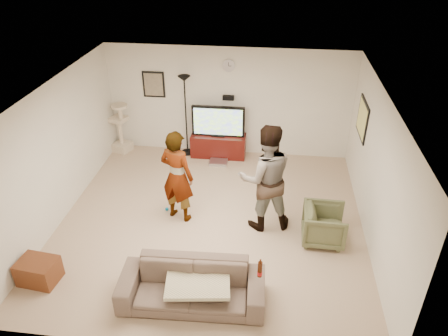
# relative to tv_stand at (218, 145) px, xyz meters

# --- Properties ---
(floor) EXTENTS (5.50, 5.50, 0.02)m
(floor) POSITION_rel_tv_stand_xyz_m (0.21, -2.50, -0.27)
(floor) COLOR tan
(floor) RESTS_ON ground
(ceiling) EXTENTS (5.50, 5.50, 0.02)m
(ceiling) POSITION_rel_tv_stand_xyz_m (0.21, -2.50, 2.25)
(ceiling) COLOR white
(ceiling) RESTS_ON wall_back
(wall_back) EXTENTS (5.50, 0.04, 2.50)m
(wall_back) POSITION_rel_tv_stand_xyz_m (0.21, 0.25, 0.99)
(wall_back) COLOR silver
(wall_back) RESTS_ON floor
(wall_front) EXTENTS (5.50, 0.04, 2.50)m
(wall_front) POSITION_rel_tv_stand_xyz_m (0.21, -5.25, 0.99)
(wall_front) COLOR silver
(wall_front) RESTS_ON floor
(wall_left) EXTENTS (0.04, 5.50, 2.50)m
(wall_left) POSITION_rel_tv_stand_xyz_m (-2.54, -2.50, 0.99)
(wall_left) COLOR silver
(wall_left) RESTS_ON floor
(wall_right) EXTENTS (0.04, 5.50, 2.50)m
(wall_right) POSITION_rel_tv_stand_xyz_m (2.96, -2.50, 0.99)
(wall_right) COLOR silver
(wall_right) RESTS_ON floor
(wall_clock) EXTENTS (0.26, 0.04, 0.26)m
(wall_clock) POSITION_rel_tv_stand_xyz_m (0.21, 0.22, 1.84)
(wall_clock) COLOR white
(wall_clock) RESTS_ON wall_back
(wall_speaker) EXTENTS (0.25, 0.10, 0.10)m
(wall_speaker) POSITION_rel_tv_stand_xyz_m (0.21, 0.19, 1.12)
(wall_speaker) COLOR black
(wall_speaker) RESTS_ON wall_back
(picture_back) EXTENTS (0.42, 0.03, 0.52)m
(picture_back) POSITION_rel_tv_stand_xyz_m (-1.49, 0.23, 1.34)
(picture_back) COLOR #746957
(picture_back) RESTS_ON wall_back
(picture_right) EXTENTS (0.03, 0.78, 0.62)m
(picture_right) POSITION_rel_tv_stand_xyz_m (2.94, -0.90, 1.24)
(picture_right) COLOR #FCF379
(picture_right) RESTS_ON wall_right
(tv_stand) EXTENTS (1.26, 0.45, 0.52)m
(tv_stand) POSITION_rel_tv_stand_xyz_m (0.00, 0.00, 0.00)
(tv_stand) COLOR #3C0C09
(tv_stand) RESTS_ON floor
(console_box) EXTENTS (0.40, 0.30, 0.07)m
(console_box) POSITION_rel_tv_stand_xyz_m (0.05, -0.40, -0.23)
(console_box) COLOR silver
(console_box) RESTS_ON floor
(tv) EXTENTS (1.20, 0.08, 0.71)m
(tv) POSITION_rel_tv_stand_xyz_m (0.00, 0.00, 0.62)
(tv) COLOR black
(tv) RESTS_ON tv_stand
(tv_screen) EXTENTS (1.10, 0.01, 0.63)m
(tv_screen) POSITION_rel_tv_stand_xyz_m (0.00, -0.04, 0.62)
(tv_screen) COLOR #A1E525
(tv_screen) RESTS_ON tv
(floor_lamp) EXTENTS (0.32, 0.32, 1.89)m
(floor_lamp) POSITION_rel_tv_stand_xyz_m (-0.75, 0.04, 0.68)
(floor_lamp) COLOR black
(floor_lamp) RESTS_ON floor
(cat_tree) EXTENTS (0.49, 0.49, 1.21)m
(cat_tree) POSITION_rel_tv_stand_xyz_m (-2.32, -0.04, 0.34)
(cat_tree) COLOR beige
(cat_tree) RESTS_ON floor
(person_left) EXTENTS (0.75, 0.62, 1.77)m
(person_left) POSITION_rel_tv_stand_xyz_m (-0.40, -2.45, 0.62)
(person_left) COLOR #ACACB4
(person_left) RESTS_ON floor
(person_right) EXTENTS (1.11, 0.95, 1.98)m
(person_right) POSITION_rel_tv_stand_xyz_m (1.16, -2.48, 0.73)
(person_right) COLOR #40519F
(person_right) RESTS_ON floor
(sofa) EXTENTS (2.11, 0.90, 0.61)m
(sofa) POSITION_rel_tv_stand_xyz_m (0.21, -4.42, 0.04)
(sofa) COLOR brown
(sofa) RESTS_ON floor
(throw_blanket) EXTENTS (0.98, 0.81, 0.06)m
(throw_blanket) POSITION_rel_tv_stand_xyz_m (0.31, -4.42, 0.15)
(throw_blanket) COLOR beige
(throw_blanket) RESTS_ON sofa
(beer_bottle) EXTENTS (0.06, 0.06, 0.25)m
(beer_bottle) POSITION_rel_tv_stand_xyz_m (1.17, -4.42, 0.47)
(beer_bottle) COLOR #3A1405
(beer_bottle) RESTS_ON sofa
(armchair) EXTENTS (0.73, 0.71, 0.65)m
(armchair) POSITION_rel_tv_stand_xyz_m (2.20, -2.80, 0.06)
(armchair) COLOR #555938
(armchair) RESTS_ON floor
(side_table) EXTENTS (0.62, 0.49, 0.38)m
(side_table) POSITION_rel_tv_stand_xyz_m (-2.19, -4.31, -0.07)
(side_table) COLOR #522713
(side_table) RESTS_ON floor
(toy_ball) EXTENTS (0.07, 0.07, 0.07)m
(toy_ball) POSITION_rel_tv_stand_xyz_m (-0.69, -2.29, -0.23)
(toy_ball) COLOR #0A79B1
(toy_ball) RESTS_ON floor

